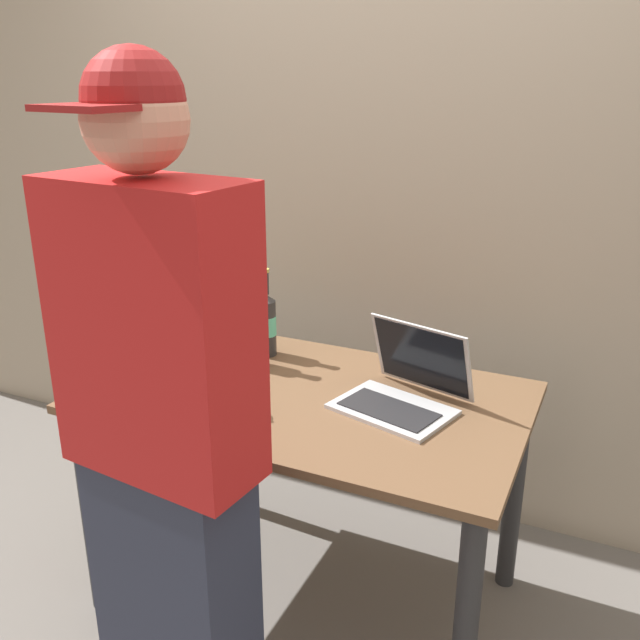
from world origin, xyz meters
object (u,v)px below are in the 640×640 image
at_px(beer_bottle_dark, 266,323).
at_px(person_figure, 165,454).
at_px(laptop, 404,387).
at_px(beer_bottle_green, 252,336).
at_px(beer_bottle_brown, 230,320).
at_px(coffee_mug, 234,398).

relative_size(beer_bottle_dark, person_figure, 0.18).
xyz_separation_m(laptop, beer_bottle_green, (-0.56, 0.07, 0.05)).
bearing_deg(beer_bottle_brown, beer_bottle_dark, -0.46).
bearing_deg(coffee_mug, beer_bottle_dark, 107.08).
relative_size(laptop, beer_bottle_dark, 1.28).
xyz_separation_m(laptop, coffee_mug, (-0.43, -0.26, -0.01)).
bearing_deg(beer_bottle_green, laptop, -6.76).
relative_size(beer_bottle_brown, beer_bottle_green, 0.99).
height_order(beer_bottle_dark, person_figure, person_figure).
bearing_deg(coffee_mug, person_figure, -77.26).
xyz_separation_m(laptop, person_figure, (-0.33, -0.72, 0.08)).
bearing_deg(person_figure, beer_bottle_brown, 113.25).
distance_m(person_figure, coffee_mug, 0.48).
height_order(laptop, beer_bottle_dark, beer_bottle_dark).
bearing_deg(laptop, beer_bottle_dark, 163.16).
relative_size(beer_bottle_brown, beer_bottle_dark, 0.88).
distance_m(beer_bottle_green, person_figure, 0.82).
xyz_separation_m(beer_bottle_dark, person_figure, (0.24, -0.89, 0.02)).
relative_size(laptop, coffee_mug, 3.34).
bearing_deg(coffee_mug, beer_bottle_green, 111.24).
bearing_deg(laptop, coffee_mug, -148.71).
distance_m(beer_bottle_dark, person_figure, 0.92).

